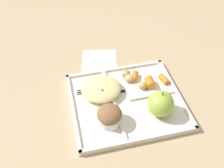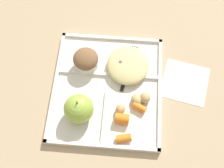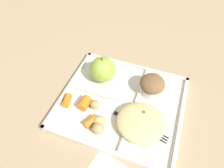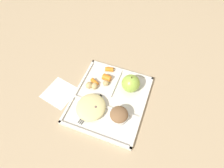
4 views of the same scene
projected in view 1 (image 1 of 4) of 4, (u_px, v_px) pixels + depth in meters
The scene contains 16 objects.
ground at pixel (126, 103), 0.81m from camera, with size 6.00×6.00×0.00m, color tan.
lunch_tray at pixel (126, 102), 0.80m from camera, with size 0.33×0.30×0.02m.
green_apple at pixel (161, 104), 0.74m from camera, with size 0.08×0.08×0.08m.
bran_muffin at pixel (109, 116), 0.73m from camera, with size 0.07×0.07×0.06m.
carrot_slice_center at pixel (135, 76), 0.86m from camera, with size 0.02×0.02×0.04m, color orange.
carrot_slice_tilted at pixel (164, 79), 0.85m from camera, with size 0.02×0.02×0.04m, color orange.
carrot_slice_near_corner at pixel (150, 82), 0.84m from camera, with size 0.03×0.03×0.04m, color orange.
potato_chunk_corner at pixel (142, 86), 0.83m from camera, with size 0.03×0.02×0.02m, color tan.
potato_chunk_large at pixel (129, 78), 0.85m from camera, with size 0.03×0.03×0.02m, color tan.
potato_chunk_browned at pixel (126, 74), 0.87m from camera, with size 0.03×0.03×0.03m, color tan.
egg_noodle_pile at pixel (101, 89), 0.81m from camera, with size 0.12×0.12×0.03m, color #D6C684.
meatball_side at pixel (102, 93), 0.80m from camera, with size 0.03×0.03×0.03m, color brown.
meatball_front at pixel (101, 90), 0.81m from camera, with size 0.03×0.03×0.03m, color brown.
meatball_center at pixel (100, 89), 0.82m from camera, with size 0.03×0.03×0.03m, color brown.
plastic_fork at pixel (99, 92), 0.83m from camera, with size 0.15×0.04×0.00m.
paper_napkin at pixel (99, 61), 0.95m from camera, with size 0.12×0.12×0.00m, color white.
Camera 1 is at (0.16, 0.50, 0.62)m, focal length 42.13 mm.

